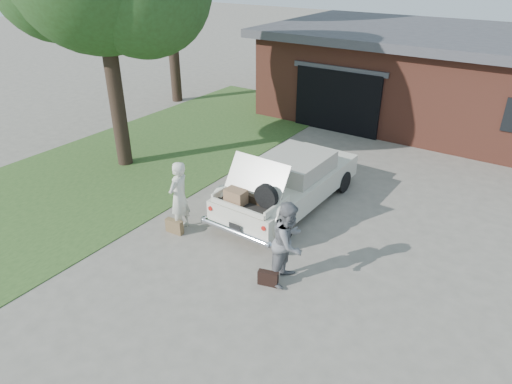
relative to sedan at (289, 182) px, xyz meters
The scene contains 8 objects.
ground 2.28m from the sedan, 88.23° to the right, with size 90.00×90.00×0.00m, color gray.
grass_strip 5.53m from the sedan, behind, with size 6.00×16.00×0.02m, color #2D4C1E.
house 9.40m from the sedan, 83.56° to the left, with size 12.80×7.80×3.30m.
sedan is the anchor object (origin of this frame).
woman_left 2.82m from the sedan, 122.65° to the right, with size 0.62×0.41×1.71m, color silver.
woman_right 3.00m from the sedan, 59.83° to the right, with size 0.84×0.65×1.73m, color slate.
suitcase_left 3.05m from the sedan, 120.75° to the right, with size 0.43×0.14×0.33m, color olive.
suitcase_right 3.27m from the sedan, 66.60° to the right, with size 0.40×0.13×0.31m, color black.
Camera 1 is at (4.98, -6.79, 5.76)m, focal length 32.00 mm.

